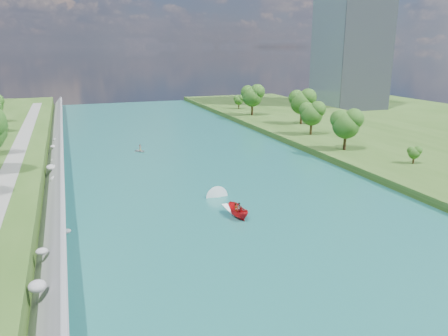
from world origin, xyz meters
name	(u,v)px	position (x,y,z in m)	size (l,w,h in m)	color
ground	(250,219)	(0.00, 0.00, 0.00)	(260.00, 260.00, 0.00)	#2D5119
river_water	(207,179)	(0.00, 20.00, 0.05)	(55.00, 240.00, 0.10)	#17584F
berm_east	(423,154)	(49.50, 20.00, 0.75)	(44.00, 240.00, 1.50)	#2D5119
riprap_bank	(53,186)	(-25.85, 19.26, 1.80)	(4.69, 236.00, 4.24)	slate
riverside_path	(7,178)	(-32.50, 20.00, 3.55)	(3.00, 200.00, 0.10)	gray
office_tower	(352,29)	(82.50, 95.00, 30.00)	(22.00, 22.00, 60.00)	gray
trees_east	(309,112)	(37.22, 47.87, 6.74)	(14.65, 140.60, 11.88)	#165417
motorboat	(235,209)	(-1.45, 2.25, 0.90)	(3.60, 19.21, 2.18)	red
raft	(140,150)	(-7.77, 45.51, 0.47)	(3.23, 3.41, 1.68)	#9B9EA4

